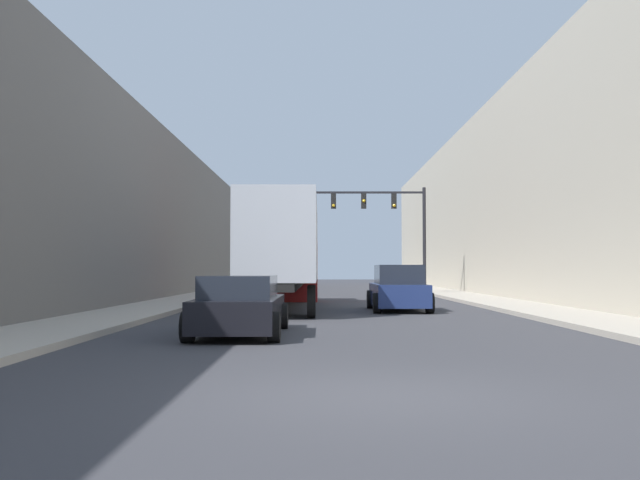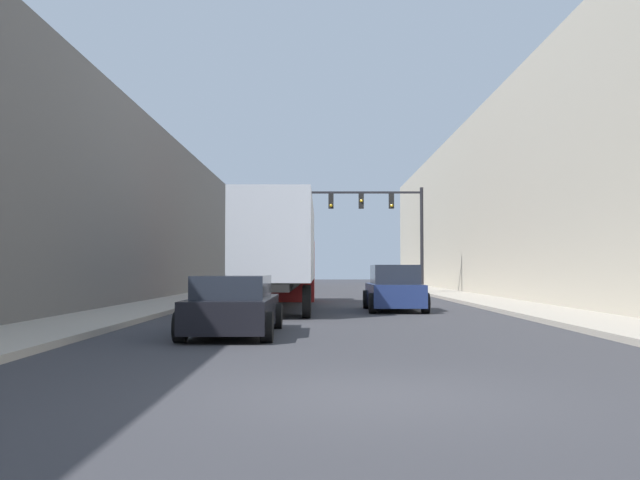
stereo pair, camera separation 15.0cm
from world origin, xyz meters
The scene contains 9 objects.
ground_plane centered at (0.00, 0.00, 0.00)m, with size 200.00×200.00×0.00m, color #38383D.
sidewalk_right centered at (6.95, 30.00, 0.07)m, with size 2.70×80.00×0.15m.
sidewalk_left centered at (-6.95, 30.00, 0.07)m, with size 2.70×80.00×0.15m.
building_right centered at (11.30, 30.00, 5.28)m, with size 6.00×80.00×10.55m.
building_left centered at (-11.30, 30.00, 4.24)m, with size 6.00×80.00×8.48m.
semi_truck centered at (-2.09, 19.56, 2.28)m, with size 2.51×14.60×4.00m.
sedan_car centered at (-2.55, 7.92, 0.66)m, with size 2.03×4.76×1.36m.
suv_car centered at (2.13, 17.45, 0.78)m, with size 2.06×4.46×1.67m.
traffic_signal_gantry centered at (3.47, 33.51, 4.58)m, with size 7.26×0.35×6.37m.
Camera 2 is at (-0.57, -8.47, 1.50)m, focal length 40.00 mm.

